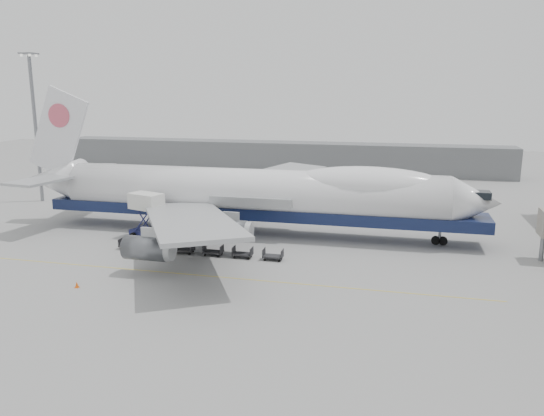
# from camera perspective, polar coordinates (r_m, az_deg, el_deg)

# --- Properties ---
(ground) EXTENTS (260.00, 260.00, 0.00)m
(ground) POSITION_cam_1_polar(r_m,az_deg,el_deg) (62.49, -5.35, -5.45)
(ground) COLOR gray
(ground) RESTS_ON ground
(apron_line) EXTENTS (60.00, 0.15, 0.01)m
(apron_line) POSITION_cam_1_polar(r_m,az_deg,el_deg) (57.16, -7.32, -7.23)
(apron_line) COLOR gold
(apron_line) RESTS_ON ground
(hangar) EXTENTS (110.00, 8.00, 7.00)m
(hangar) POSITION_cam_1_polar(r_m,az_deg,el_deg) (130.50, 0.47, 5.60)
(hangar) COLOR slate
(hangar) RESTS_ON ground
(floodlight_mast) EXTENTS (2.40, 2.40, 25.43)m
(floodlight_mast) POSITION_cam_1_polar(r_m,az_deg,el_deg) (101.21, -24.14, 8.64)
(floodlight_mast) COLOR slate
(floodlight_mast) RESTS_ON ground
(airliner) EXTENTS (67.00, 55.30, 19.98)m
(airliner) POSITION_cam_1_polar(r_m,az_deg,el_deg) (72.01, -1.86, 1.63)
(airliner) COLOR white
(airliner) RESTS_ON ground
(catering_truck) EXTENTS (5.25, 4.30, 6.05)m
(catering_truck) POSITION_cam_1_polar(r_m,az_deg,el_deg) (71.91, -13.31, -0.50)
(catering_truck) COLOR #191D4D
(catering_truck) RESTS_ON ground
(traffic_cone) EXTENTS (0.42, 0.42, 0.62)m
(traffic_cone) POSITION_cam_1_polar(r_m,az_deg,el_deg) (56.82, -20.25, -7.75)
(traffic_cone) COLOR #E1520B
(traffic_cone) RESTS_ON ground
(dolly_0) EXTENTS (2.30, 1.35, 1.30)m
(dolly_0) POSITION_cam_1_polar(r_m,az_deg,el_deg) (68.08, -15.11, -3.86)
(dolly_0) COLOR #2D2D30
(dolly_0) RESTS_ON ground
(dolly_1) EXTENTS (2.30, 1.35, 1.30)m
(dolly_1) POSITION_cam_1_polar(r_m,az_deg,el_deg) (66.43, -12.32, -4.12)
(dolly_1) COLOR #2D2D30
(dolly_1) RESTS_ON ground
(dolly_2) EXTENTS (2.30, 1.35, 1.30)m
(dolly_2) POSITION_cam_1_polar(r_m,az_deg,el_deg) (64.94, -9.40, -4.38)
(dolly_2) COLOR #2D2D30
(dolly_2) RESTS_ON ground
(dolly_3) EXTENTS (2.30, 1.35, 1.30)m
(dolly_3) POSITION_cam_1_polar(r_m,az_deg,el_deg) (63.63, -6.35, -4.64)
(dolly_3) COLOR #2D2D30
(dolly_3) RESTS_ON ground
(dolly_4) EXTENTS (2.30, 1.35, 1.30)m
(dolly_4) POSITION_cam_1_polar(r_m,az_deg,el_deg) (62.51, -3.17, -4.90)
(dolly_4) COLOR #2D2D30
(dolly_4) RESTS_ON ground
(dolly_5) EXTENTS (2.30, 1.35, 1.30)m
(dolly_5) POSITION_cam_1_polar(r_m,az_deg,el_deg) (61.59, 0.11, -5.15)
(dolly_5) COLOR #2D2D30
(dolly_5) RESTS_ON ground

